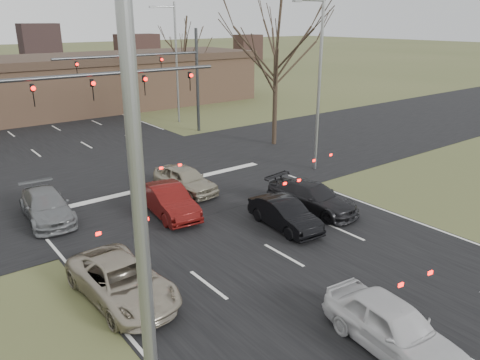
{
  "coord_description": "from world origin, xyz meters",
  "views": [
    {
      "loc": [
        -11.15,
        -8.74,
        8.66
      ],
      "look_at": [
        0.6,
        6.54,
        2.0
      ],
      "focal_mm": 35.0,
      "sensor_mm": 36.0,
      "label": 1
    }
  ],
  "objects_px": {
    "car_red_ahead": "(168,201)",
    "car_silver_ahead": "(185,179)",
    "car_white_sedan": "(393,326)",
    "car_grey_ahead": "(46,206)",
    "mast_arm_far": "(165,70)",
    "streetlight_left": "(158,276)",
    "mast_arm_near": "(49,104)",
    "streetlight_right_near": "(318,76)",
    "streetlight_right_far": "(175,57)",
    "car_silver_suv": "(122,281)",
    "car_black_hatch": "(285,214)",
    "car_charcoal_sedan": "(312,197)",
    "building": "(51,85)"
  },
  "relations": [
    {
      "from": "building",
      "to": "car_white_sedan",
      "type": "distance_m",
      "value": 40.95
    },
    {
      "from": "mast_arm_near",
      "to": "car_grey_ahead",
      "type": "relative_size",
      "value": 2.68
    },
    {
      "from": "car_grey_ahead",
      "to": "mast_arm_near",
      "type": "bearing_deg",
      "value": 48.68
    },
    {
      "from": "streetlight_right_far",
      "to": "mast_arm_far",
      "type": "bearing_deg",
      "value": -128.11
    },
    {
      "from": "streetlight_left",
      "to": "car_white_sedan",
      "type": "distance_m",
      "value": 9.04
    },
    {
      "from": "mast_arm_near",
      "to": "car_silver_ahead",
      "type": "height_order",
      "value": "mast_arm_near"
    },
    {
      "from": "building",
      "to": "car_grey_ahead",
      "type": "bearing_deg",
      "value": -107.51
    },
    {
      "from": "car_red_ahead",
      "to": "streetlight_right_far",
      "type": "bearing_deg",
      "value": 64.23
    },
    {
      "from": "mast_arm_near",
      "to": "streetlight_left",
      "type": "xyz_separation_m",
      "value": [
        -3.59,
        -17.0,
        0.51
      ]
    },
    {
      "from": "car_silver_suv",
      "to": "streetlight_right_far",
      "type": "bearing_deg",
      "value": 53.23
    },
    {
      "from": "car_red_ahead",
      "to": "streetlight_right_near",
      "type": "bearing_deg",
      "value": 9.94
    },
    {
      "from": "car_white_sedan",
      "to": "mast_arm_near",
      "type": "bearing_deg",
      "value": 110.13
    },
    {
      "from": "building",
      "to": "streetlight_left",
      "type": "relative_size",
      "value": 4.24
    },
    {
      "from": "car_silver_ahead",
      "to": "car_silver_suv",
      "type": "bearing_deg",
      "value": -138.33
    },
    {
      "from": "mast_arm_far",
      "to": "car_silver_suv",
      "type": "xyz_separation_m",
      "value": [
        -12.32,
        -18.97,
        -4.36
      ]
    },
    {
      "from": "streetlight_left",
      "to": "streetlight_right_near",
      "type": "xyz_separation_m",
      "value": [
        17.64,
        14.0,
        0.0
      ]
    },
    {
      "from": "car_silver_suv",
      "to": "car_black_hatch",
      "type": "distance_m",
      "value": 7.96
    },
    {
      "from": "mast_arm_far",
      "to": "streetlight_right_near",
      "type": "relative_size",
      "value": 1.11
    },
    {
      "from": "car_silver_ahead",
      "to": "building",
      "type": "bearing_deg",
      "value": 81.68
    },
    {
      "from": "mast_arm_near",
      "to": "streetlight_left",
      "type": "relative_size",
      "value": 1.21
    },
    {
      "from": "streetlight_right_far",
      "to": "car_silver_suv",
      "type": "xyz_separation_m",
      "value": [
        -15.46,
        -22.97,
        -4.93
      ]
    },
    {
      "from": "streetlight_right_near",
      "to": "car_red_ahead",
      "type": "bearing_deg",
      "value": -175.69
    },
    {
      "from": "mast_arm_near",
      "to": "car_grey_ahead",
      "type": "bearing_deg",
      "value": -136.11
    },
    {
      "from": "car_black_hatch",
      "to": "car_red_ahead",
      "type": "distance_m",
      "value": 5.45
    },
    {
      "from": "streetlight_right_far",
      "to": "car_silver_ahead",
      "type": "bearing_deg",
      "value": -118.95
    },
    {
      "from": "car_white_sedan",
      "to": "car_charcoal_sedan",
      "type": "xyz_separation_m",
      "value": [
        5.43,
        8.3,
        -0.05
      ]
    },
    {
      "from": "mast_arm_near",
      "to": "car_white_sedan",
      "type": "relative_size",
      "value": 2.85
    },
    {
      "from": "mast_arm_far",
      "to": "streetlight_left",
      "type": "height_order",
      "value": "streetlight_left"
    },
    {
      "from": "streetlight_left",
      "to": "car_red_ahead",
      "type": "xyz_separation_m",
      "value": [
        7.29,
        13.22,
        -4.88
      ]
    },
    {
      "from": "car_silver_suv",
      "to": "car_black_hatch",
      "type": "bearing_deg",
      "value": 3.37
    },
    {
      "from": "car_white_sedan",
      "to": "car_black_hatch",
      "type": "relative_size",
      "value": 1.1
    },
    {
      "from": "car_black_hatch",
      "to": "streetlight_right_far",
      "type": "bearing_deg",
      "value": 76.17
    },
    {
      "from": "streetlight_left",
      "to": "car_black_hatch",
      "type": "height_order",
      "value": "streetlight_left"
    },
    {
      "from": "mast_arm_far",
      "to": "car_black_hatch",
      "type": "relative_size",
      "value": 2.88
    },
    {
      "from": "mast_arm_near",
      "to": "car_silver_suv",
      "type": "relative_size",
      "value": 2.56
    },
    {
      "from": "streetlight_right_near",
      "to": "car_grey_ahead",
      "type": "bearing_deg",
      "value": 172.05
    },
    {
      "from": "building",
      "to": "car_black_hatch",
      "type": "relative_size",
      "value": 10.97
    },
    {
      "from": "mast_arm_far",
      "to": "car_charcoal_sedan",
      "type": "bearing_deg",
      "value": -96.73
    },
    {
      "from": "building",
      "to": "car_red_ahead",
      "type": "xyz_separation_m",
      "value": [
        -3.53,
        -28.78,
        -1.96
      ]
    },
    {
      "from": "mast_arm_near",
      "to": "streetlight_right_near",
      "type": "height_order",
      "value": "streetlight_right_near"
    },
    {
      "from": "car_silver_ahead",
      "to": "mast_arm_far",
      "type": "bearing_deg",
      "value": 59.2
    },
    {
      "from": "streetlight_right_far",
      "to": "car_red_ahead",
      "type": "xyz_separation_m",
      "value": [
        -10.86,
        -17.78,
        -4.88
      ]
    },
    {
      "from": "car_red_ahead",
      "to": "car_silver_ahead",
      "type": "xyz_separation_m",
      "value": [
        2.19,
        2.12,
        -0.0
      ]
    },
    {
      "from": "car_silver_suv",
      "to": "car_white_sedan",
      "type": "distance_m",
      "value": 8.34
    },
    {
      "from": "mast_arm_far",
      "to": "car_white_sedan",
      "type": "distance_m",
      "value": 27.18
    },
    {
      "from": "car_white_sedan",
      "to": "car_grey_ahead",
      "type": "relative_size",
      "value": 0.94
    },
    {
      "from": "car_black_hatch",
      "to": "car_silver_ahead",
      "type": "bearing_deg",
      "value": 104.83
    },
    {
      "from": "streetlight_right_near",
      "to": "car_silver_ahead",
      "type": "xyz_separation_m",
      "value": [
        -8.16,
        1.34,
        -4.88
      ]
    },
    {
      "from": "building",
      "to": "car_black_hatch",
      "type": "xyz_separation_m",
      "value": [
        -0.22,
        -33.11,
        -2.03
      ]
    },
    {
      "from": "streetlight_right_near",
      "to": "car_silver_suv",
      "type": "distance_m",
      "value": 16.84
    }
  ]
}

